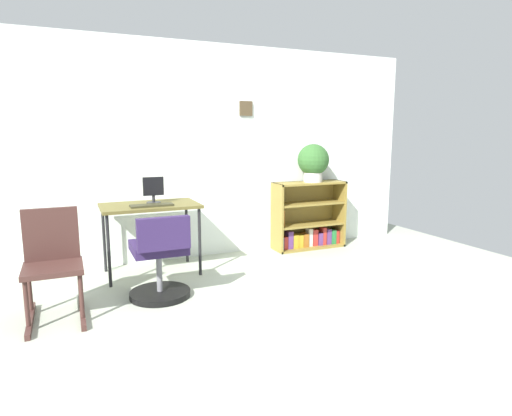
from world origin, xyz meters
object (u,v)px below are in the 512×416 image
object	(u,v)px
monitor	(153,190)
office_chair	(160,262)
rocking_chair	(53,262)
potted_plant_on_shelf	(313,162)
keyboard	(152,205)
bookshelf_low	(307,220)
desk	(150,210)

from	to	relation	value
monitor	office_chair	world-z (taller)	monitor
rocking_chair	potted_plant_on_shelf	xyz separation A→B (m)	(2.86, 0.95, 0.64)
monitor	rocking_chair	world-z (taller)	monitor
keyboard	bookshelf_low	distance (m)	2.03
keyboard	potted_plant_on_shelf	size ratio (longest dim) A/B	0.89
monitor	keyboard	xyz separation A→B (m)	(-0.05, -0.18, -0.12)
office_chair	bookshelf_low	world-z (taller)	bookshelf_low
rocking_chair	keyboard	bearing A→B (deg)	35.30
office_chair	rocking_chair	xyz separation A→B (m)	(-0.81, -0.02, 0.11)
bookshelf_low	potted_plant_on_shelf	world-z (taller)	potted_plant_on_shelf
bookshelf_low	rocking_chair	bearing A→B (deg)	-160.40
desk	rocking_chair	size ratio (longest dim) A/B	1.13
potted_plant_on_shelf	bookshelf_low	bearing A→B (deg)	125.19
keyboard	rocking_chair	bearing A→B (deg)	-144.70
desk	monitor	bearing A→B (deg)	44.50
rocking_chair	bookshelf_low	world-z (taller)	rocking_chair
monitor	bookshelf_low	world-z (taller)	monitor
office_chair	rocking_chair	world-z (taller)	rocking_chair
keyboard	bookshelf_low	world-z (taller)	bookshelf_low
monitor	office_chair	bearing A→B (deg)	-98.01
rocking_chair	desk	bearing A→B (deg)	40.38
monitor	potted_plant_on_shelf	world-z (taller)	potted_plant_on_shelf
potted_plant_on_shelf	rocking_chair	bearing A→B (deg)	-161.57
monitor	rocking_chair	size ratio (longest dim) A/B	0.32
keyboard	office_chair	distance (m)	0.72
keyboard	office_chair	world-z (taller)	office_chair
monitor	keyboard	distance (m)	0.22
keyboard	rocking_chair	world-z (taller)	rocking_chair
keyboard	rocking_chair	size ratio (longest dim) A/B	0.49
office_chair	potted_plant_on_shelf	xyz separation A→B (m)	(2.05, 0.93, 0.74)
rocking_chair	office_chair	bearing A→B (deg)	1.45
desk	monitor	world-z (taller)	monitor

